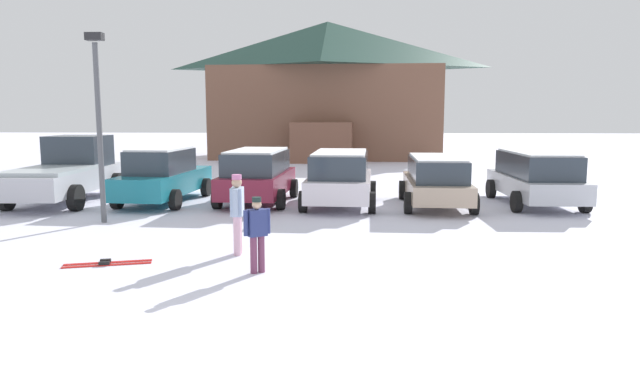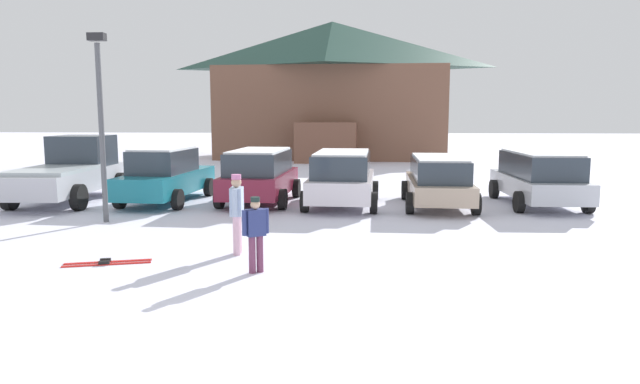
% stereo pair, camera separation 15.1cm
% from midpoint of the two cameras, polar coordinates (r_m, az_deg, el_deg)
% --- Properties ---
extents(ground, '(160.00, 160.00, 0.00)m').
position_cam_midpoint_polar(ground, '(7.08, -9.44, -16.46)').
color(ground, white).
extents(ski_lodge, '(15.32, 9.51, 8.85)m').
position_cam_midpoint_polar(ski_lodge, '(38.27, 0.63, 10.23)').
color(ski_lodge, brown).
rests_on(ski_lodge, ground).
extents(parked_teal_hatchback, '(2.30, 4.88, 1.80)m').
position_cam_midpoint_polar(parked_teal_hatchback, '(19.37, -15.63, 1.60)').
color(parked_teal_hatchback, '#1A7587').
rests_on(parked_teal_hatchback, ground).
extents(parked_maroon_van, '(2.37, 4.36, 1.75)m').
position_cam_midpoint_polar(parked_maroon_van, '(18.71, -6.50, 1.76)').
color(parked_maroon_van, maroon).
rests_on(parked_maroon_van, ground).
extents(parked_white_suv, '(2.40, 4.52, 1.73)m').
position_cam_midpoint_polar(parked_white_suv, '(18.01, 1.80, 1.55)').
color(parked_white_suv, silver).
rests_on(parked_white_suv, ground).
extents(parked_beige_suv, '(2.22, 4.63, 1.59)m').
position_cam_midpoint_polar(parked_beige_suv, '(18.18, 11.29, 1.25)').
color(parked_beige_suv, tan).
rests_on(parked_beige_suv, ground).
extents(parked_silver_wagon, '(2.28, 4.75, 1.71)m').
position_cam_midpoint_polar(parked_silver_wagon, '(19.39, 20.55, 1.48)').
color(parked_silver_wagon, silver).
rests_on(parked_silver_wagon, ground).
extents(pickup_truck, '(2.54, 5.68, 2.15)m').
position_cam_midpoint_polar(pickup_truck, '(20.75, -24.03, 1.89)').
color(pickup_truck, silver).
rests_on(pickup_truck, ground).
extents(skier_teen_in_navy_coat, '(0.45, 0.35, 1.41)m').
position_cam_midpoint_polar(skier_teen_in_navy_coat, '(10.47, -6.72, -3.82)').
color(skier_teen_in_navy_coat, '#6C3552').
rests_on(skier_teen_in_navy_coat, ground).
extents(skier_adult_in_blue_parka, '(0.26, 0.62, 1.67)m').
position_cam_midpoint_polar(skier_adult_in_blue_parka, '(11.86, -8.63, -1.75)').
color(skier_adult_in_blue_parka, '#DEABBF').
rests_on(skier_adult_in_blue_parka, ground).
extents(pair_of_skis, '(1.66, 0.74, 0.08)m').
position_cam_midpoint_polar(pair_of_skis, '(11.91, -20.87, -6.68)').
color(pair_of_skis, red).
rests_on(pair_of_skis, ground).
extents(lamp_post, '(0.44, 0.24, 4.97)m').
position_cam_midpoint_polar(lamp_post, '(16.18, -21.51, 7.04)').
color(lamp_post, '#515459').
rests_on(lamp_post, ground).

